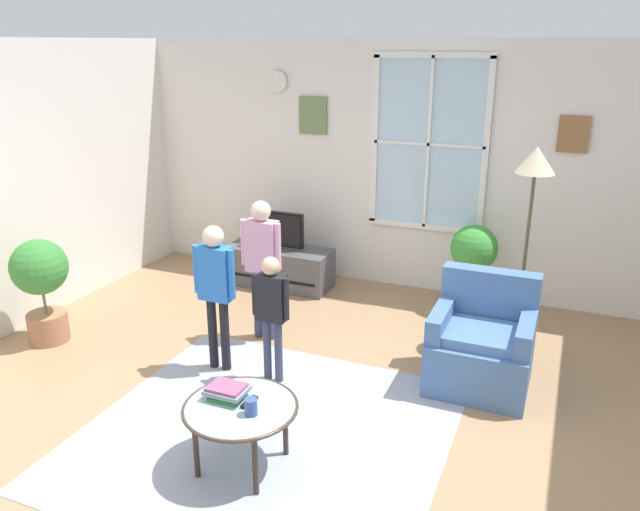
# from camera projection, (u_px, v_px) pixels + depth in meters

# --- Properties ---
(ground_plane) EXTENTS (6.45, 6.45, 0.02)m
(ground_plane) POSITION_uv_depth(u_px,v_px,m) (275.00, 424.00, 4.43)
(ground_plane) COLOR #9E7A56
(back_wall) EXTENTS (5.85, 0.17, 2.61)m
(back_wall) POSITION_uv_depth(u_px,v_px,m) (398.00, 167.00, 6.60)
(back_wall) COLOR silver
(back_wall) RESTS_ON ground_plane
(area_rug) EXTENTS (2.44, 2.35, 0.01)m
(area_rug) POSITION_uv_depth(u_px,v_px,m) (266.00, 433.00, 4.31)
(area_rug) COLOR #999EAD
(area_rug) RESTS_ON ground_plane
(tv_stand) EXTENTS (1.17, 0.47, 0.43)m
(tv_stand) POSITION_uv_depth(u_px,v_px,m) (279.00, 267.00, 6.87)
(tv_stand) COLOR #4C4C51
(tv_stand) RESTS_ON ground_plane
(television) EXTENTS (0.59, 0.08, 0.41)m
(television) POSITION_uv_depth(u_px,v_px,m) (278.00, 229.00, 6.73)
(television) COLOR #4C4C4C
(television) RESTS_ON tv_stand
(armchair) EXTENTS (0.76, 0.74, 0.87)m
(armchair) POSITION_uv_depth(u_px,v_px,m) (482.00, 345.00, 4.86)
(armchair) COLOR #476B9E
(armchair) RESTS_ON ground_plane
(coffee_table) EXTENTS (0.73, 0.73, 0.44)m
(coffee_table) POSITION_uv_depth(u_px,v_px,m) (241.00, 410.00, 3.86)
(coffee_table) COLOR #99B2B7
(coffee_table) RESTS_ON ground_plane
(book_stack) EXTENTS (0.26, 0.19, 0.09)m
(book_stack) POSITION_uv_depth(u_px,v_px,m) (227.00, 391.00, 3.92)
(book_stack) COLOR green
(book_stack) RESTS_ON coffee_table
(cup) EXTENTS (0.08, 0.08, 0.11)m
(cup) POSITION_uv_depth(u_px,v_px,m) (251.00, 407.00, 3.75)
(cup) COLOR #334C8C
(cup) RESTS_ON coffee_table
(remote_near_books) EXTENTS (0.05, 0.14, 0.02)m
(remote_near_books) POSITION_uv_depth(u_px,v_px,m) (249.00, 402.00, 3.87)
(remote_near_books) COLOR black
(remote_near_books) RESTS_ON coffee_table
(person_blue_shirt) EXTENTS (0.37, 0.17, 1.23)m
(person_blue_shirt) POSITION_uv_depth(u_px,v_px,m) (216.00, 282.00, 4.93)
(person_blue_shirt) COLOR black
(person_blue_shirt) RESTS_ON ground_plane
(person_pink_shirt) EXTENTS (0.39, 0.18, 1.29)m
(person_pink_shirt) POSITION_uv_depth(u_px,v_px,m) (262.00, 254.00, 5.45)
(person_pink_shirt) COLOR #333851
(person_pink_shirt) RESTS_ON ground_plane
(person_black_shirt) EXTENTS (0.32, 0.14, 1.05)m
(person_black_shirt) POSITION_uv_depth(u_px,v_px,m) (272.00, 305.00, 4.78)
(person_black_shirt) COLOR #333851
(person_black_shirt) RESTS_ON ground_plane
(potted_plant_by_window) EXTENTS (0.46, 0.46, 0.88)m
(potted_plant_by_window) POSITION_uv_depth(u_px,v_px,m) (473.00, 259.00, 6.15)
(potted_plant_by_window) COLOR silver
(potted_plant_by_window) RESTS_ON ground_plane
(potted_plant_corner) EXTENTS (0.49, 0.49, 0.96)m
(potted_plant_corner) POSITION_uv_depth(u_px,v_px,m) (41.00, 280.00, 5.47)
(potted_plant_corner) COLOR #9E6B4C
(potted_plant_corner) RESTS_ON ground_plane
(floor_lamp) EXTENTS (0.32, 0.32, 1.78)m
(floor_lamp) POSITION_uv_depth(u_px,v_px,m) (534.00, 181.00, 5.10)
(floor_lamp) COLOR black
(floor_lamp) RESTS_ON ground_plane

